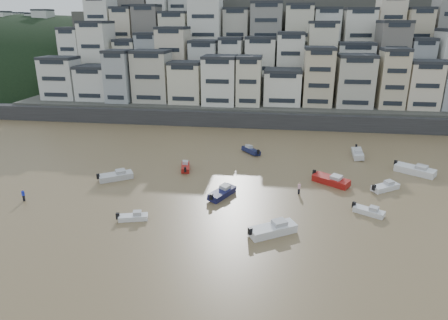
# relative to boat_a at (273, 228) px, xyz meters

# --- Properties ---
(sea_strip) EXTENTS (340.00, 340.00, 0.00)m
(sea_strip) POSITION_rel_boat_a_xyz_m (-120.78, 128.73, -0.85)
(sea_strip) COLOR #435160
(sea_strip) RESTS_ON ground
(harbor_wall) EXTENTS (140.00, 3.00, 3.50)m
(harbor_wall) POSITION_rel_boat_a_xyz_m (-0.78, 48.73, 0.90)
(harbor_wall) COLOR #38383A
(harbor_wall) RESTS_ON ground
(hillside) EXTENTS (141.04, 66.00, 50.00)m
(hillside) POSITION_rel_boat_a_xyz_m (3.95, 88.57, 12.16)
(hillside) COLOR #4C4C47
(hillside) RESTS_ON ground
(headland) EXTENTS (216.00, 135.00, 53.33)m
(headland) POSITION_rel_boat_a_xyz_m (-105.78, 118.72, -0.84)
(headland) COLOR black
(headland) RESTS_ON ground
(boat_a) EXTENTS (6.38, 5.06, 1.71)m
(boat_a) POSITION_rel_boat_a_xyz_m (0.00, 0.00, 0.00)
(boat_a) COLOR white
(boat_a) RESTS_ON ground
(boat_b) EXTENTS (4.34, 3.33, 1.15)m
(boat_b) POSITION_rel_boat_a_xyz_m (12.06, 6.76, -0.28)
(boat_b) COLOR white
(boat_b) RESTS_ON ground
(boat_c) EXTENTS (4.02, 5.74, 1.50)m
(boat_c) POSITION_rel_boat_a_xyz_m (-7.32, 9.48, -0.10)
(boat_c) COLOR #151641
(boat_c) RESTS_ON ground
(boat_d) EXTENTS (4.94, 4.09, 1.33)m
(boat_d) POSITION_rel_boat_a_xyz_m (15.99, 15.09, -0.19)
(boat_d) COLOR white
(boat_d) RESTS_ON ground
(boat_e) EXTENTS (6.21, 5.25, 1.69)m
(boat_e) POSITION_rel_boat_a_xyz_m (8.35, 16.28, -0.01)
(boat_e) COLOR #9E1613
(boat_e) RESTS_ON ground
(boat_f) EXTENTS (2.43, 4.72, 1.23)m
(boat_f) POSITION_rel_boat_a_xyz_m (-14.91, 19.29, -0.24)
(boat_f) COLOR #A41914
(boat_f) RESTS_ON ground
(boat_g) EXTENTS (6.73, 5.60, 1.82)m
(boat_g) POSITION_rel_boat_a_xyz_m (22.24, 22.51, 0.06)
(boat_g) COLOR white
(boat_g) RESTS_ON ground
(boat_h) EXTENTS (4.26, 4.71, 1.31)m
(boat_h) POSITION_rel_boat_a_xyz_m (-4.77, 29.56, -0.20)
(boat_h) COLOR #14193F
(boat_h) RESTS_ON ground
(boat_i) EXTENTS (2.31, 6.05, 1.62)m
(boat_i) POSITION_rel_boat_a_xyz_m (14.58, 30.14, -0.04)
(boat_i) COLOR silver
(boat_i) RESTS_ON ground
(boat_j) EXTENTS (4.13, 2.29, 1.07)m
(boat_j) POSITION_rel_boat_a_xyz_m (-17.27, 1.11, -0.32)
(boat_j) COLOR white
(boat_j) RESTS_ON ground
(boat_k) EXTENTS (5.70, 4.65, 1.53)m
(boat_k) POSITION_rel_boat_a_xyz_m (-24.59, 13.46, -0.09)
(boat_k) COLOR silver
(boat_k) RESTS_ON ground
(person_blue) EXTENTS (0.44, 0.44, 1.74)m
(person_blue) POSITION_rel_boat_a_xyz_m (-34.11, 4.35, 0.02)
(person_blue) COLOR #1C2ED8
(person_blue) RESTS_ON ground
(person_pink) EXTENTS (0.44, 0.44, 1.74)m
(person_pink) POSITION_rel_boat_a_xyz_m (3.42, 12.00, 0.02)
(person_pink) COLOR #EFA9C2
(person_pink) RESTS_ON ground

